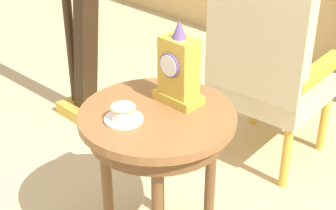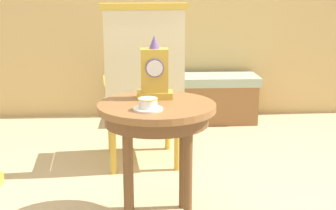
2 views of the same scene
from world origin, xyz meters
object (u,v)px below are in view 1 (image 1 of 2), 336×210
at_px(side_table, 158,132).
at_px(mantel_clock, 178,70).
at_px(teacup_left, 123,114).
at_px(armchair, 267,61).
at_px(harp, 80,5).

distance_m(side_table, mantel_clock, 0.25).
height_order(teacup_left, armchair, armchair).
bearing_deg(mantel_clock, harp, 162.77).
bearing_deg(teacup_left, side_table, 70.77).
xyz_separation_m(side_table, mantel_clock, (-0.01, 0.12, 0.22)).
relative_size(teacup_left, harp, 0.08).
bearing_deg(harp, armchair, 19.03).
distance_m(mantel_clock, harp, 1.16).
relative_size(side_table, harp, 0.37).
relative_size(mantel_clock, harp, 0.19).
relative_size(armchair, harp, 0.63).
distance_m(side_table, armchair, 0.82).
bearing_deg(mantel_clock, teacup_left, -98.53).
xyz_separation_m(teacup_left, harp, (-1.07, 0.59, 0.04)).
xyz_separation_m(teacup_left, armchair, (-0.02, 0.95, -0.09)).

